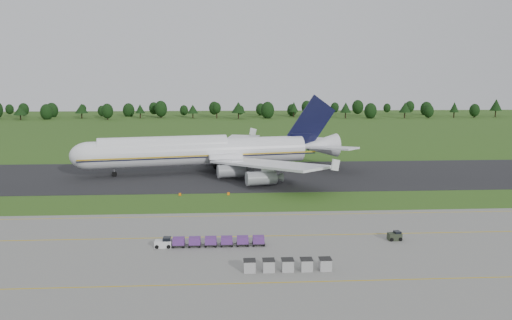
{
  "coord_description": "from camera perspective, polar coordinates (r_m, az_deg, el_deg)",
  "views": [
    {
      "loc": [
        -1.6,
        -95.96,
        23.85
      ],
      "look_at": [
        4.31,
        2.0,
        8.11
      ],
      "focal_mm": 35.0,
      "sensor_mm": 36.0,
      "label": 1
    }
  ],
  "objects": [
    {
      "name": "apron_markings",
      "position": [
        72.98,
        -2.04,
        -9.92
      ],
      "size": [
        300.0,
        30.2,
        0.01
      ],
      "color": "#C5A30B",
      "rests_on": "apron"
    },
    {
      "name": "taxiway",
      "position": [
        126.23,
        -2.67,
        -1.77
      ],
      "size": [
        300.0,
        40.0,
        0.08
      ],
      "primitive_type": "cube",
      "color": "black",
      "rests_on": "ground"
    },
    {
      "name": "tree_line",
      "position": [
        316.96,
        -5.73,
        5.85
      ],
      "size": [
        530.34,
        20.8,
        11.77
      ],
      "color": "black",
      "rests_on": "ground"
    },
    {
      "name": "ground",
      "position": [
        98.89,
        -2.43,
        -4.85
      ],
      "size": [
        600.0,
        600.0,
        0.0
      ],
      "primitive_type": "plane",
      "color": "#2D5218",
      "rests_on": "ground"
    },
    {
      "name": "uld_row",
      "position": [
        64.33,
        3.62,
        -11.88
      ],
      "size": [
        11.15,
        1.55,
        1.53
      ],
      "color": "#A0A0A0",
      "rests_on": "apron"
    },
    {
      "name": "aircraft",
      "position": [
        130.31,
        -5.76,
        1.06
      ],
      "size": [
        71.47,
        68.13,
        20.0
      ],
      "color": "white",
      "rests_on": "ground"
    },
    {
      "name": "baggage_train",
      "position": [
        73.37,
        -5.42,
        -9.23
      ],
      "size": [
        15.89,
        1.44,
        1.39
      ],
      "color": "silver",
      "rests_on": "apron"
    },
    {
      "name": "edge_markers",
      "position": [
        105.08,
        -5.92,
        -3.91
      ],
      "size": [
        10.62,
        0.3,
        0.6
      ],
      "color": "orange",
      "rests_on": "ground"
    },
    {
      "name": "utility_cart",
      "position": [
        78.66,
        15.56,
        -8.43
      ],
      "size": [
        2.06,
        1.38,
        1.09
      ],
      "color": "#282F21",
      "rests_on": "apron"
    },
    {
      "name": "apron",
      "position": [
        66.4,
        -1.88,
        -11.92
      ],
      "size": [
        300.0,
        52.0,
        0.06
      ],
      "primitive_type": "cube",
      "color": "slate",
      "rests_on": "ground"
    }
  ]
}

